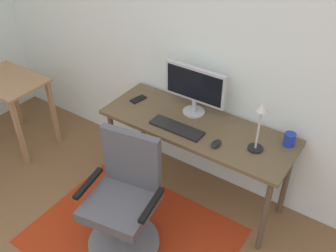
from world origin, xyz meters
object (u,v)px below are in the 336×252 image
keyboard (177,128)px  cell_phone (138,99)px  coffee_cup (289,139)px  office_chair (125,207)px  desk (196,133)px  desk_lamp (260,122)px  side_table (11,92)px  computer_mouse (216,144)px  monitor (195,87)px

keyboard → cell_phone: bearing=161.4°
coffee_cup → office_chair: size_ratio=0.11×
desk → desk_lamp: desk_lamp is taller
side_table → cell_phone: bearing=17.8°
computer_mouse → side_table: size_ratio=0.14×
office_chair → side_table: bearing=157.8°
keyboard → cell_phone: keyboard is taller
desk → keyboard: (-0.10, -0.13, 0.09)m
desk → coffee_cup: 0.70m
keyboard → office_chair: office_chair is taller
computer_mouse → coffee_cup: size_ratio=1.05×
keyboard → computer_mouse: (0.34, -0.01, 0.01)m
keyboard → computer_mouse: 0.34m
monitor → coffee_cup: size_ratio=5.23×
desk → monitor: (-0.11, 0.14, 0.32)m
monitor → keyboard: 0.35m
desk_lamp → monitor: bearing=165.5°
computer_mouse → monitor: bearing=141.9°
coffee_cup → side_table: coffee_cup is taller
keyboard → coffee_cup: size_ratio=4.33×
keyboard → side_table: 1.75m
cell_phone → desk_lamp: 1.12m
office_chair → coffee_cup: bearing=36.8°
monitor → cell_phone: bearing=-168.8°
keyboard → office_chair: (-0.06, -0.59, -0.37)m
coffee_cup → side_table: (-2.50, -0.51, -0.20)m
monitor → coffee_cup: (0.78, 0.02, -0.19)m
desk_lamp → side_table: size_ratio=0.53×
computer_mouse → coffee_cup: coffee_cup is taller
desk → side_table: size_ratio=2.10×
computer_mouse → office_chair: bearing=-124.7°
keyboard → computer_mouse: bearing=-2.1°
computer_mouse → coffee_cup: 0.52m
monitor → office_chair: bearing=-93.3°
cell_phone → desk_lamp: (1.09, -0.06, 0.23)m
computer_mouse → side_table: computer_mouse is taller
desk → computer_mouse: computer_mouse is taller
coffee_cup → side_table: bearing=-168.4°
keyboard → coffee_cup: coffee_cup is taller
side_table → desk: bearing=11.0°
cell_phone → desk_lamp: bearing=9.4°
monitor → keyboard: size_ratio=1.21×
computer_mouse → desk_lamp: 0.36m
monitor → computer_mouse: monitor is taller
coffee_cup → desk_lamp: desk_lamp is taller
desk → desk_lamp: (0.49, -0.02, 0.32)m
monitor → side_table: (-1.72, -0.49, -0.39)m
computer_mouse → keyboard: bearing=177.9°
cell_phone → monitor: bearing=23.7°
desk → cell_phone: cell_phone is taller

